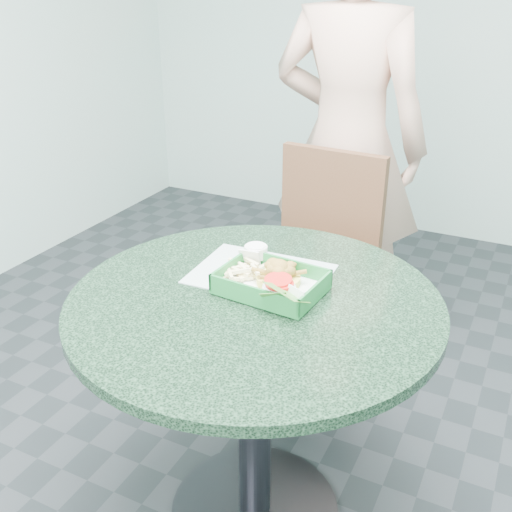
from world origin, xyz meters
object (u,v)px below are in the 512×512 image
at_px(crab_sandwich, 278,278).
at_px(cafe_table, 255,358).
at_px(sauce_ramekin, 252,258).
at_px(diner_person, 350,102).
at_px(food_basket, 271,292).
at_px(dining_chair, 320,256).

bearing_deg(crab_sandwich, cafe_table, -115.44).
bearing_deg(cafe_table, sauce_ramekin, 119.08).
relative_size(cafe_table, sauce_ramekin, 15.00).
height_order(diner_person, sauce_ramekin, diner_person).
bearing_deg(sauce_ramekin, cafe_table, -60.92).
distance_m(cafe_table, diner_person, 1.20).
bearing_deg(diner_person, crab_sandwich, 101.42).
distance_m(cafe_table, crab_sandwich, 0.23).
bearing_deg(food_basket, crab_sandwich, 68.86).
xyz_separation_m(cafe_table, dining_chair, (-0.10, 0.78, -0.05)).
bearing_deg(cafe_table, diner_person, 96.45).
distance_m(crab_sandwich, sauce_ramekin, 0.14).
distance_m(dining_chair, crab_sandwich, 0.77).
relative_size(cafe_table, food_basket, 3.70).
distance_m(cafe_table, sauce_ramekin, 0.28).
bearing_deg(diner_person, sauce_ramekin, 95.16).
xyz_separation_m(dining_chair, sauce_ramekin, (0.02, -0.63, 0.27)).
bearing_deg(diner_person, dining_chair, 96.38).
bearing_deg(diner_person, food_basket, 100.73).
relative_size(diner_person, crab_sandwich, 18.30).
bearing_deg(food_basket, sauce_ramekin, 136.78).
xyz_separation_m(cafe_table, crab_sandwich, (0.03, 0.07, 0.22)).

